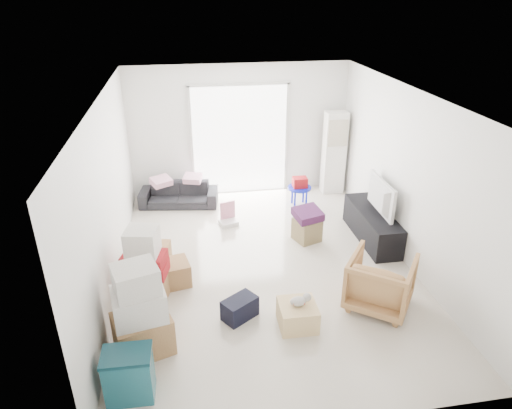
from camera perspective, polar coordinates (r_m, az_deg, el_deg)
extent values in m
cube|color=beige|center=(7.45, 1.14, -8.35)|extent=(4.50, 6.00, 0.24)
cube|color=white|center=(6.29, 1.38, 14.43)|extent=(4.50, 6.00, 0.24)
cube|color=white|center=(9.64, -2.17, 9.41)|extent=(4.50, 0.24, 2.70)
cube|color=white|center=(4.15, 9.37, -15.21)|extent=(4.50, 0.24, 2.70)
cube|color=white|center=(6.75, -18.95, 0.65)|extent=(0.24, 6.00, 2.70)
cube|color=white|center=(7.51, 19.35, 3.13)|extent=(0.24, 6.00, 2.70)
cube|color=white|center=(9.57, -2.04, 8.03)|extent=(2.00, 0.01, 2.30)
cube|color=silver|center=(9.49, -8.08, 7.64)|extent=(0.06, 0.04, 2.30)
cube|color=silver|center=(9.73, 3.88, 8.29)|extent=(0.06, 0.04, 2.30)
cube|color=silver|center=(9.27, -2.14, 14.80)|extent=(2.10, 0.04, 0.06)
cube|color=white|center=(9.78, 9.72, 6.37)|extent=(0.45, 0.30, 1.75)
cube|color=black|center=(8.23, 14.31, -2.52)|extent=(0.48, 1.60, 0.53)
imported|color=black|center=(8.09, 14.56, -0.44)|extent=(0.60, 1.02, 0.13)
imported|color=#26272C|center=(9.35, -9.65, 1.69)|extent=(1.60, 0.68, 0.61)
cube|color=#E4A6BF|center=(9.20, -11.85, 3.58)|extent=(0.51, 0.47, 0.13)
cube|color=#E4A6BF|center=(9.26, -7.96, 3.99)|extent=(0.41, 0.36, 0.12)
imported|color=tan|center=(6.53, 15.33, -9.05)|extent=(1.12, 1.11, 0.85)
cube|color=#1A5A67|center=(5.48, -15.37, -21.01)|extent=(0.51, 0.36, 0.28)
cube|color=#1A5A67|center=(5.28, -15.73, -18.90)|extent=(0.51, 0.36, 0.28)
cube|color=#0C333D|center=(5.17, -15.95, -17.63)|extent=(0.53, 0.38, 0.04)
cube|color=#A4804A|center=(5.90, -13.93, -15.36)|extent=(0.79, 0.72, 0.49)
cube|color=silver|center=(5.63, -14.40, -12.01)|extent=(0.69, 0.60, 0.38)
cube|color=silver|center=(5.43, -14.81, -9.04)|extent=(0.60, 0.56, 0.33)
cube|color=#A4804A|center=(6.75, -13.38, -9.88)|extent=(0.66, 0.66, 0.40)
cube|color=red|center=(6.59, -13.64, -7.84)|extent=(0.67, 0.52, 0.18)
cube|color=red|center=(6.50, -13.79, -6.59)|extent=(0.66, 0.52, 0.16)
cube|color=silver|center=(6.36, -14.04, -4.54)|extent=(0.49, 0.48, 0.38)
cube|color=#A4804A|center=(7.42, -12.84, -6.32)|extent=(0.61, 0.54, 0.39)
cube|color=#A4804A|center=(6.98, -10.17, -8.40)|extent=(0.51, 0.51, 0.36)
cube|color=black|center=(6.26, -2.04, -12.84)|extent=(0.54, 0.49, 0.30)
cube|color=#978758|center=(8.03, 6.37, -3.15)|extent=(0.51, 0.51, 0.40)
cube|color=#481D49|center=(7.90, 6.47, -1.44)|extent=(0.52, 0.52, 0.14)
cylinder|color=#0D19BD|center=(9.20, 5.47, 2.10)|extent=(0.47, 0.47, 0.04)
cylinder|color=#0D19BD|center=(9.41, 5.94, 1.29)|extent=(0.04, 0.04, 0.37)
cylinder|color=#0D19BD|center=(9.36, 4.54, 1.20)|extent=(0.04, 0.04, 0.37)
cylinder|color=#0D19BD|center=(9.15, 4.88, 0.59)|extent=(0.04, 0.04, 0.37)
cylinder|color=#0D19BD|center=(9.20, 6.31, 0.69)|extent=(0.04, 0.04, 0.37)
cube|color=red|center=(9.15, 5.50, 2.78)|extent=(0.28, 0.22, 0.20)
cube|color=silver|center=(8.57, -3.46, -2.27)|extent=(0.38, 0.35, 0.08)
cube|color=pink|center=(8.58, -3.58, -0.68)|extent=(0.29, 0.12, 0.34)
cube|color=#E3C583|center=(6.15, 5.21, -13.59)|extent=(0.50, 0.50, 0.32)
ellipsoid|color=#B2ADA8|center=(6.02, 5.29, -11.97)|extent=(0.21, 0.15, 0.12)
cube|color=red|center=(6.02, 5.30, -11.94)|extent=(0.15, 0.12, 0.03)
sphere|color=#B2ADA8|center=(6.05, 6.39, -11.43)|extent=(0.11, 0.11, 0.11)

